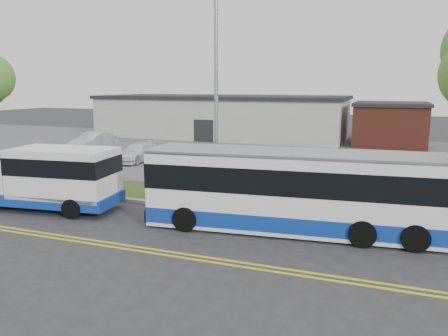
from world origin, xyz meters
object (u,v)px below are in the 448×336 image
at_px(shuttle_bus, 50,177).
at_px(parked_car_a, 93,142).
at_px(transit_bus, 291,191).
at_px(parked_car_b, 139,152).
at_px(streetlight_near, 216,88).
at_px(pedestrian, 49,162).

bearing_deg(shuttle_bus, parked_car_a, 114.60).
distance_m(transit_bus, parked_car_a, 23.41).
distance_m(parked_car_a, parked_car_b, 6.62).
height_order(streetlight_near, parked_car_b, streetlight_near).
bearing_deg(transit_bus, streetlight_near, 139.01).
distance_m(shuttle_bus, parked_car_b, 11.90).
relative_size(parked_car_a, parked_car_b, 1.06).
relative_size(transit_bus, pedestrian, 6.08).
relative_size(shuttle_bus, parked_car_a, 1.58).
distance_m(streetlight_near, shuttle_bus, 8.26).
relative_size(streetlight_near, shuttle_bus, 1.30).
relative_size(shuttle_bus, parked_car_b, 1.67).
height_order(shuttle_bus, parked_car_b, shuttle_bus).
xyz_separation_m(shuttle_bus, pedestrian, (-4.58, 4.90, -0.45)).
distance_m(shuttle_bus, transit_bus, 10.49).
bearing_deg(streetlight_near, parked_car_a, 145.07).
height_order(pedestrian, parked_car_a, pedestrian).
relative_size(shuttle_bus, pedestrian, 4.05).
relative_size(pedestrian, parked_car_a, 0.39).
bearing_deg(pedestrian, transit_bus, 161.94).
bearing_deg(pedestrian, shuttle_bus, 129.89).
height_order(transit_bus, parked_car_a, transit_bus).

